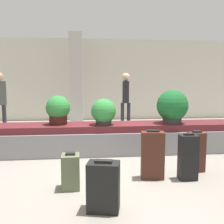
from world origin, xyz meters
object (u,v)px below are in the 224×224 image
object	(u,v)px
suitcase_0	(104,186)
suitcase_5	(71,171)
suitcase_1	(153,155)
traveler_1	(126,96)
potted_plant_2	(58,110)
potted_plant_0	(104,112)
pillar	(76,79)
suitcase_4	(188,157)
suitcase_2	(196,152)
potted_plant_1	(172,107)
traveler_0	(0,97)

from	to	relation	value
suitcase_0	suitcase_5	bearing A→B (deg)	134.62
suitcase_1	traveler_1	world-z (taller)	traveler_1
suitcase_1	potted_plant_2	world-z (taller)	potted_plant_2
suitcase_0	potted_plant_0	bearing A→B (deg)	98.32
pillar	suitcase_0	bearing A→B (deg)	-85.01
suitcase_1	suitcase_4	xyz separation A→B (m)	(0.53, -0.09, -0.02)
suitcase_2	potted_plant_1	world-z (taller)	potted_plant_1
pillar	suitcase_4	xyz separation A→B (m)	(1.88, -5.29, -1.25)
suitcase_2	traveler_0	xyz separation A→B (m)	(-4.26, 3.45, 0.74)
pillar	suitcase_0	world-z (taller)	pillar
pillar	traveler_0	size ratio (longest dim) A/B	1.80
pillar	suitcase_0	distance (m)	6.26
suitcase_1	traveler_0	size ratio (longest dim) A/B	0.43
pillar	suitcase_5	distance (m)	5.61
pillar	suitcase_2	distance (m)	5.55
suitcase_5	traveler_1	world-z (taller)	traveler_1
suitcase_1	suitcase_2	xyz separation A→B (m)	(0.81, 0.24, -0.04)
traveler_0	potted_plant_1	bearing A→B (deg)	121.72
suitcase_4	traveler_1	size ratio (longest dim) A/B	0.40
potted_plant_1	suitcase_2	bearing A→B (deg)	-91.06
suitcase_0	potted_plant_1	world-z (taller)	potted_plant_1
suitcase_5	pillar	bearing A→B (deg)	89.94
potted_plant_0	traveler_0	bearing A→B (deg)	141.70
traveler_1	traveler_0	bearing A→B (deg)	-79.91
pillar	traveler_1	world-z (taller)	pillar
potted_plant_1	traveler_0	distance (m)	4.80
suitcase_0	potted_plant_0	xyz separation A→B (m)	(0.17, 2.38, 0.59)
potted_plant_0	potted_plant_2	world-z (taller)	potted_plant_2
traveler_1	suitcase_4	bearing A→B (deg)	8.08
suitcase_1	traveler_0	world-z (taller)	traveler_0
suitcase_0	suitcase_1	size ratio (longest dim) A/B	0.79
traveler_0	traveler_1	distance (m)	3.69
suitcase_1	potted_plant_1	xyz separation A→B (m)	(0.83, 1.52, 0.60)
traveler_0	traveler_1	xyz separation A→B (m)	(3.67, 0.40, 0.01)
suitcase_2	suitcase_4	bearing A→B (deg)	-136.41
suitcase_5	traveler_1	size ratio (longest dim) A/B	0.29
suitcase_1	potted_plant_0	size ratio (longest dim) A/B	1.39
potted_plant_1	potted_plant_2	size ratio (longest dim) A/B	1.19
suitcase_1	suitcase_2	size ratio (longest dim) A/B	1.10
suitcase_4	potted_plant_0	distance (m)	2.03
potted_plant_1	traveler_0	bearing A→B (deg)	153.14
pillar	potted_plant_2	bearing A→B (deg)	-94.01
potted_plant_0	potted_plant_2	distance (m)	0.96
potted_plant_2	traveler_0	world-z (taller)	traveler_0
suitcase_1	traveler_1	size ratio (longest dim) A/B	0.43
traveler_0	suitcase_0	bearing A→B (deg)	88.38
suitcase_1	suitcase_5	size ratio (longest dim) A/B	1.48
pillar	traveler_0	xyz separation A→B (m)	(-2.10, -1.51, -0.52)
potted_plant_2	suitcase_0	bearing A→B (deg)	-72.90
suitcase_2	traveler_1	distance (m)	3.96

